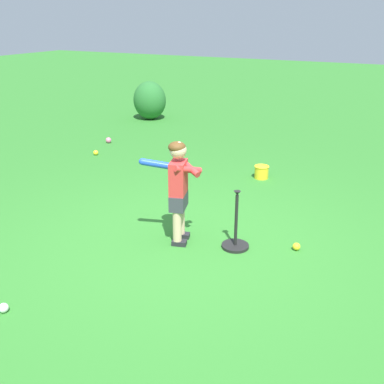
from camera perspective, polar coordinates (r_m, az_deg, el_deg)
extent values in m
plane|color=#2D7528|center=(4.69, -0.65, -6.85)|extent=(40.00, 40.00, 0.00)
cube|color=#232328|center=(4.86, -1.21, -5.48)|extent=(0.17, 0.13, 0.05)
cylinder|color=#DBB28E|center=(4.78, -1.46, -3.49)|extent=(0.09, 0.09, 0.34)
cube|color=#232328|center=(4.71, -1.62, -6.41)|extent=(0.17, 0.13, 0.05)
cylinder|color=#DBB28E|center=(4.63, -1.89, -4.36)|extent=(0.09, 0.09, 0.34)
cube|color=#383842|center=(4.60, -1.70, -1.11)|extent=(0.22, 0.30, 0.16)
cube|color=red|center=(4.51, -1.74, 1.82)|extent=(0.22, 0.28, 0.34)
sphere|color=#DBB28E|center=(4.42, -1.78, 5.30)|extent=(0.17, 0.17, 0.17)
ellipsoid|color=#563819|center=(4.42, -1.91, 5.68)|extent=(0.22, 0.22, 0.11)
sphere|color=blue|center=(4.45, 0.01, 2.80)|extent=(0.04, 0.04, 0.04)
cylinder|color=black|center=(4.46, -1.15, 3.00)|extent=(0.14, 0.08, 0.05)
cylinder|color=blue|center=(4.48, -4.18, 3.49)|extent=(0.35, 0.19, 0.11)
sphere|color=blue|center=(4.51, -6.30, 3.83)|extent=(0.07, 0.07, 0.07)
cylinder|color=red|center=(4.49, -0.35, 3.12)|extent=(0.30, 0.20, 0.14)
cylinder|color=red|center=(4.43, -0.52, 2.85)|extent=(0.21, 0.30, 0.14)
sphere|color=yellow|center=(4.72, 13.03, -6.72)|extent=(0.08, 0.08, 0.08)
sphere|color=white|center=(4.03, -22.68, -13.33)|extent=(0.08, 0.08, 0.08)
sphere|color=pink|center=(8.56, -10.49, 6.45)|extent=(0.10, 0.10, 0.10)
sphere|color=yellow|center=(7.84, -12.05, 4.87)|extent=(0.09, 0.09, 0.09)
cylinder|color=black|center=(4.69, 5.47, -6.78)|extent=(0.28, 0.28, 0.03)
cylinder|color=black|center=(4.56, 5.59, -3.57)|extent=(0.03, 0.03, 0.55)
cone|color=black|center=(4.44, 5.73, -0.12)|extent=(0.07, 0.07, 0.04)
cylinder|color=yellow|center=(6.64, 8.73, 2.48)|extent=(0.20, 0.20, 0.18)
torus|color=yellow|center=(6.61, 8.77, 3.22)|extent=(0.22, 0.22, 0.02)
ellipsoid|color=#286B2D|center=(10.38, -5.36, 11.44)|extent=(0.74, 0.69, 0.84)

